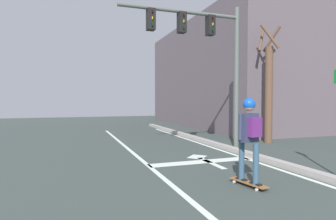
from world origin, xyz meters
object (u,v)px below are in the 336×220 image
(skateboard, at_px, (248,183))
(traffic_signal_mast, at_px, (204,44))
(skater, at_px, (250,129))
(roadside_tree, at_px, (269,89))

(skateboard, distance_m, traffic_signal_mast, 5.17)
(skateboard, xyz_separation_m, skater, (0.00, -0.02, 1.03))
(skateboard, bearing_deg, roadside_tree, 47.47)
(skater, distance_m, roadside_tree, 6.16)
(skater, relative_size, roadside_tree, 0.35)
(traffic_signal_mast, xyz_separation_m, roadside_tree, (3.16, 0.73, -1.42))
(roadside_tree, bearing_deg, skater, -132.40)
(skater, bearing_deg, traffic_signal_mast, 76.04)
(skateboard, height_order, skater, skater)
(roadside_tree, bearing_deg, skateboard, -132.53)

